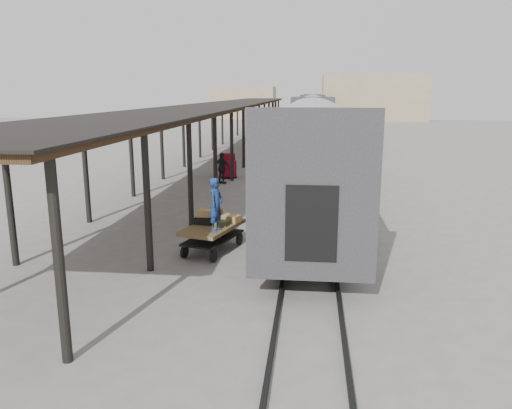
{
  "coord_description": "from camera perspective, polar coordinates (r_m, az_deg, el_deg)",
  "views": [
    {
      "loc": [
        3.15,
        -15.14,
        5.0
      ],
      "look_at": [
        1.55,
        -0.62,
        1.7
      ],
      "focal_mm": 35.0,
      "sensor_mm": 36.0,
      "label": 1
    }
  ],
  "objects": [
    {
      "name": "canopy",
      "position": [
        39.7,
        -3.26,
        11.27
      ],
      "size": [
        4.9,
        64.3,
        4.15
      ],
      "color": "#422B19",
      "rests_on": "ground"
    },
    {
      "name": "pedestrian",
      "position": [
        27.78,
        -3.9,
        4.15
      ],
      "size": [
        1.1,
        0.79,
        1.74
      ],
      "primitive_type": "imported",
      "rotation": [
        0.0,
        0.0,
        2.73
      ],
      "color": "black",
      "rests_on": "ground"
    },
    {
      "name": "rails",
      "position": [
        49.39,
        6.37,
        6.91
      ],
      "size": [
        1.54,
        150.0,
        0.12
      ],
      "color": "black",
      "rests_on": "ground"
    },
    {
      "name": "building_left",
      "position": [
        98.05,
        -1.44,
        11.56
      ],
      "size": [
        12.0,
        8.0,
        6.0
      ],
      "primitive_type": "cube",
      "color": "tan",
      "rests_on": "ground"
    },
    {
      "name": "luggage_tug",
      "position": [
        30.12,
        -3.21,
        4.35
      ],
      "size": [
        1.22,
        1.68,
        1.35
      ],
      "rotation": [
        0.0,
        0.0,
        0.21
      ],
      "color": "maroon",
      "rests_on": "ground"
    },
    {
      "name": "train",
      "position": [
        48.99,
        6.44,
        9.95
      ],
      "size": [
        3.45,
        76.01,
        4.01
      ],
      "color": "silver",
      "rests_on": "ground"
    },
    {
      "name": "porter",
      "position": [
        15.07,
        -4.58,
        -0.03
      ],
      "size": [
        0.53,
        0.68,
        1.65
      ],
      "primitive_type": "imported",
      "rotation": [
        0.0,
        0.0,
        1.32
      ],
      "color": "navy",
      "rests_on": "baggage_cart"
    },
    {
      "name": "ground",
      "position": [
        16.26,
        -5.21,
        -5.24
      ],
      "size": [
        160.0,
        160.0,
        0.0
      ],
      "primitive_type": "plane",
      "color": "slate",
      "rests_on": "ground"
    },
    {
      "name": "building_far",
      "position": [
        93.78,
        13.23,
        11.79
      ],
      "size": [
        18.0,
        10.0,
        8.0
      ],
      "primitive_type": "cube",
      "color": "tan",
      "rests_on": "ground"
    },
    {
      "name": "baggage_cart",
      "position": [
        15.99,
        -4.96,
        -3.11
      ],
      "size": [
        1.87,
        2.65,
        0.86
      ],
      "rotation": [
        0.0,
        0.0,
        -0.28
      ],
      "color": "brown",
      "rests_on": "ground"
    },
    {
      "name": "suitcase_stack",
      "position": [
        16.25,
        -4.8,
        -1.45
      ],
      "size": [
        1.45,
        1.1,
        0.46
      ],
      "rotation": [
        0.0,
        0.0,
        -0.28
      ],
      "color": "#3E3E41",
      "rests_on": "baggage_cart"
    }
  ]
}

